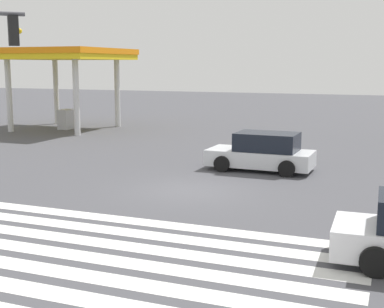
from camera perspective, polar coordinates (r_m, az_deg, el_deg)
The scene contains 4 objects.
ground_plane at distance 18.32m, azimuth 0.00°, elevation -3.91°, with size 124.02×124.02×0.00m, color #47474C.
crosswalk_markings at distance 11.76m, azimuth -14.19°, elevation -12.01°, with size 12.30×8.20×0.01m.
car_0 at distance 21.83m, azimuth 7.53°, elevation 0.17°, with size 4.28×2.17×1.55m.
gas_station_canopy at distance 36.37m, azimuth -13.51°, elevation 9.92°, with size 7.29×7.29×5.27m.
Camera 1 is at (6.47, -16.60, 4.27)m, focal length 50.00 mm.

